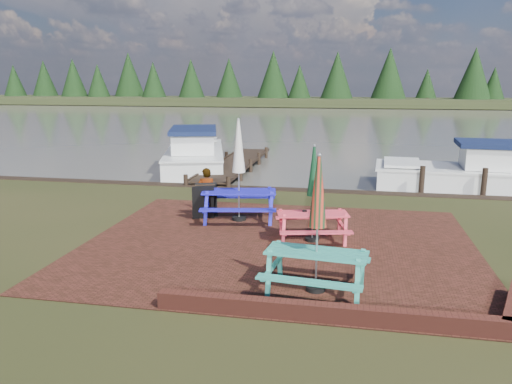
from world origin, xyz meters
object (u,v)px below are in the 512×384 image
Objects in this scene: picnic_table_teal at (317,245)px; person at (206,168)px; picnic_table_red at (313,209)px; picnic_table_blue at (239,186)px; boat_near at (485,175)px; chalkboard at (205,201)px; boat_jetty at (195,155)px; jetty at (234,164)px.

picnic_table_teal is 8.44m from person.
picnic_table_blue is at bearing 133.28° from picnic_table_red.
picnic_table_red is at bearing 146.86° from boat_near.
boat_near is at bearing -172.59° from person.
picnic_table_red is (-0.30, 2.88, -0.08)m from picnic_table_teal.
person is (-0.84, 2.99, 0.37)m from chalkboard.
boat_jetty is at bearing 81.53° from boat_near.
jetty is at bearing -97.32° from person.
jetty is 1.21× the size of boat_near.
picnic_table_teal is 1.45× the size of person.
chalkboard is 0.55× the size of person.
jetty is 1.92m from boat_jetty.
picnic_table_blue is 0.37× the size of boat_near.
picnic_table_teal is 0.34× the size of boat_near.
picnic_table_red is 0.25× the size of jetty.
picnic_table_teal is 11.73m from boat_near.
boat_near is at bearing 69.65° from picnic_table_teal.
picnic_table_red is at bearing -45.57° from chalkboard.
chalkboard is 0.13× the size of boat_near.
picnic_table_blue is at bearing 131.94° from boat_near.
boat_jetty is 1.02× the size of boat_near.
boat_jetty reaches higher than jetty.
chalkboard is 9.13m from boat_jetty.
chalkboard is at bearing -82.12° from jetty.
picnic_table_red is 2.39× the size of chalkboard.
chalkboard reaches higher than jetty.
picnic_table_blue is 0.36× the size of boat_jetty.
jetty is at bearing 100.58° from picnic_table_red.
boat_jetty is at bearing 108.64° from picnic_table_red.
person reaches higher than jetty.
chalkboard is at bearing 128.59° from boat_near.
boat_near is at bearing -27.71° from boat_jetty.
person reaches higher than boat_jetty.
picnic_table_blue is at bearing -75.76° from jetty.
boat_jetty is (-6.13, 10.05, -0.38)m from picnic_table_red.
picnic_table_blue reaches higher than boat_jetty.
jetty is at bearing 77.35° from chalkboard.
picnic_table_teal is 0.28× the size of jetty.
jetty is 10.13m from boat_near.
picnic_table_blue is 1.58× the size of person.
picnic_table_teal is 0.91× the size of picnic_table_blue.
jetty is (-2.14, 8.43, -0.85)m from picnic_table_blue.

